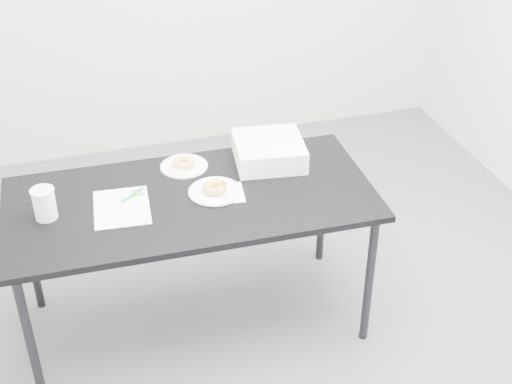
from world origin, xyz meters
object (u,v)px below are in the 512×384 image
object	(u,v)px
pen	(133,194)
scorecard	(122,207)
plate_far	(184,166)
donut_near	(215,187)
table	(191,207)
coffee_cup	(44,204)
donut_far	(184,163)
bakery_box	(269,151)
plate_near	(215,191)

from	to	relation	value
pen	scorecard	bearing A→B (deg)	-166.77
pen	plate_far	bearing A→B (deg)	-4.42
donut_near	plate_far	distance (m)	0.28
table	pen	world-z (taller)	pen
donut_near	coffee_cup	bearing A→B (deg)	178.78
donut_near	donut_far	xyz separation A→B (m)	(-0.09, 0.26, -0.00)
pen	bakery_box	xyz separation A→B (m)	(0.67, 0.12, 0.05)
scorecard	plate_near	distance (m)	0.42
pen	plate_far	xyz separation A→B (m)	(0.27, 0.18, -0.00)
coffee_cup	plate_far	bearing A→B (deg)	20.82
pen	coffee_cup	xyz separation A→B (m)	(-0.38, -0.06, 0.06)
coffee_cup	donut_near	bearing A→B (deg)	-1.22
table	coffee_cup	distance (m)	0.63
plate_far	bakery_box	distance (m)	0.41
donut_near	coffee_cup	xyz separation A→B (m)	(-0.73, 0.02, 0.04)
scorecard	pen	distance (m)	0.10
scorecard	bakery_box	bearing A→B (deg)	19.80
plate_near	coffee_cup	bearing A→B (deg)	178.78
table	plate_far	distance (m)	0.27
bakery_box	coffee_cup	bearing A→B (deg)	-162.46
plate_far	donut_far	world-z (taller)	donut_far
scorecard	coffee_cup	world-z (taller)	coffee_cup
table	bakery_box	xyz separation A→B (m)	(0.43, 0.20, 0.11)
plate_near	donut_near	bearing A→B (deg)	-116.57
plate_far	bakery_box	world-z (taller)	bakery_box
plate_far	bakery_box	xyz separation A→B (m)	(0.40, -0.06, 0.05)
coffee_cup	pen	bearing A→B (deg)	9.59
scorecard	pen	xyz separation A→B (m)	(0.06, 0.08, 0.01)
pen	plate_far	size ratio (longest dim) A/B	0.63
table	scorecard	distance (m)	0.31
plate_near	plate_far	world-z (taller)	plate_near
plate_near	donut_near	distance (m)	0.02
table	plate_far	bearing A→B (deg)	86.11
plate_near	coffee_cup	world-z (taller)	coffee_cup
coffee_cup	plate_near	bearing A→B (deg)	-1.22
pen	coffee_cup	world-z (taller)	coffee_cup
plate_far	donut_near	bearing A→B (deg)	-71.33
scorecard	coffee_cup	size ratio (longest dim) A/B	2.14
table	bakery_box	bearing A→B (deg)	26.58
donut_near	donut_far	world-z (taller)	donut_near
table	donut_far	bearing A→B (deg)	86.11
pen	donut_far	bearing A→B (deg)	-4.42
plate_far	coffee_cup	distance (m)	0.69
plate_far	plate_near	bearing A→B (deg)	-71.33
scorecard	bakery_box	size ratio (longest dim) A/B	0.94
plate_near	plate_far	size ratio (longest dim) A/B	1.07
scorecard	plate_near	world-z (taller)	plate_near
coffee_cup	donut_far	bearing A→B (deg)	20.82
pen	donut_far	world-z (taller)	donut_far
table	scorecard	size ratio (longest dim) A/B	5.46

